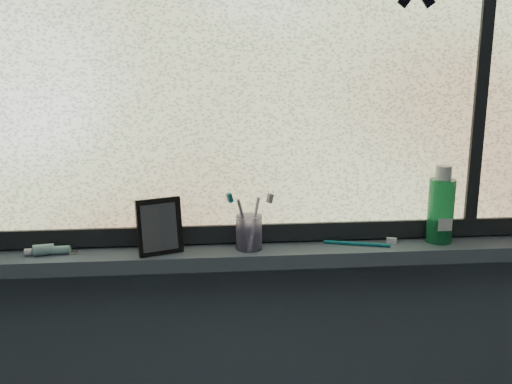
{
  "coord_description": "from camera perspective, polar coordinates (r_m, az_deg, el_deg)",
  "views": [
    {
      "loc": [
        -0.17,
        -0.25,
        1.53
      ],
      "look_at": [
        -0.04,
        1.05,
        1.22
      ],
      "focal_mm": 40.0,
      "sensor_mm": 36.0,
      "label": 1
    }
  ],
  "objects": [
    {
      "name": "frame_mullion",
      "position": [
        1.71,
        21.75,
        12.39
      ],
      "size": [
        0.03,
        0.03,
        1.0
      ],
      "primitive_type": "cube",
      "color": "black",
      "rests_on": "wall_back"
    },
    {
      "name": "vanity_mirror",
      "position": [
        1.53,
        -9.62,
        -3.4
      ],
      "size": [
        0.13,
        0.1,
        0.15
      ],
      "primitive_type": "cube",
      "rotation": [
        0.0,
        0.0,
        0.35
      ],
      "color": "black",
      "rests_on": "windowsill"
    },
    {
      "name": "toothpaste_tube",
      "position": [
        1.61,
        -19.88,
        -5.43
      ],
      "size": [
        0.17,
        0.05,
        0.03
      ],
      "primitive_type": null,
      "rotation": [
        0.0,
        0.0,
        0.12
      ],
      "color": "silver",
      "rests_on": "windowsill"
    },
    {
      "name": "toothbrush_lying",
      "position": [
        1.62,
        10.06,
        -5.01
      ],
      "size": [
        0.22,
        0.09,
        0.02
      ],
      "primitive_type": null,
      "rotation": [
        0.0,
        0.0,
        -0.3
      ],
      "color": "#0D6D75",
      "rests_on": "windowsill"
    },
    {
      "name": "mouthwash_bottle",
      "position": [
        1.68,
        18.02,
        -1.17
      ],
      "size": [
        0.09,
        0.09,
        0.18
      ],
      "primitive_type": "cylinder",
      "rotation": [
        0.0,
        0.0,
        -0.39
      ],
      "color": "#1C924B",
      "rests_on": "windowsill"
    },
    {
      "name": "wall_back",
      "position": [
        1.59,
        0.72,
        3.17
      ],
      "size": [
        3.0,
        0.01,
        2.5
      ],
      "primitive_type": "cube",
      "color": "#9EA3A8",
      "rests_on": "ground"
    },
    {
      "name": "window_pane",
      "position": [
        1.54,
        0.85,
        13.31
      ],
      "size": [
        1.5,
        0.01,
        1.0
      ],
      "primitive_type": "cube",
      "color": "silver",
      "rests_on": "wall_back"
    },
    {
      "name": "toothbrush_cup",
      "position": [
        1.55,
        -0.7,
        -4.06
      ],
      "size": [
        0.09,
        0.09,
        0.09
      ],
      "primitive_type": "cylinder",
      "rotation": [
        0.0,
        0.0,
        0.39
      ],
      "color": "#9D93C2",
      "rests_on": "windowsill"
    },
    {
      "name": "frame_bottom",
      "position": [
        1.61,
        0.81,
        -4.01
      ],
      "size": [
        1.6,
        0.03,
        0.05
      ],
      "primitive_type": "cube",
      "color": "black",
      "rests_on": "windowsill"
    },
    {
      "name": "windowsill",
      "position": [
        1.58,
        0.99,
        -6.25
      ],
      "size": [
        1.62,
        0.14,
        0.04
      ],
      "primitive_type": "cube",
      "color": "#4D5966",
      "rests_on": "wall_back"
    }
  ]
}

